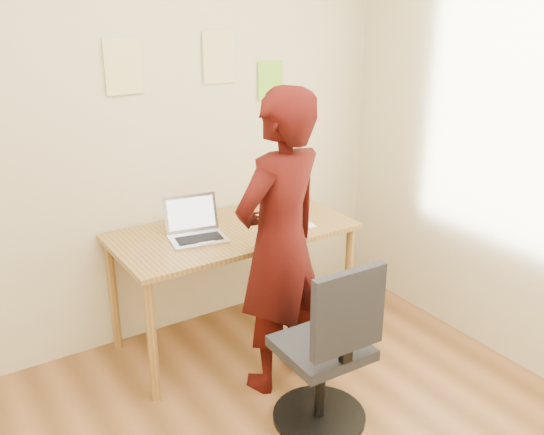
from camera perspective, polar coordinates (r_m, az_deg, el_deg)
room at (r=2.00m, az=2.85°, el=-0.10°), size 3.58×3.58×2.78m
desk at (r=3.59m, az=-3.72°, el=-2.39°), size 1.40×0.70×0.74m
laptop at (r=3.44m, az=-7.22°, el=-1.08°), size 0.35×0.32×0.22m
paper_sheet at (r=3.66m, az=1.69°, el=-0.38°), size 0.23×0.31×0.00m
phone at (r=3.48m, az=0.93°, el=-1.42°), size 0.07×0.13×0.01m
wall_note_left at (r=3.47m, az=-13.80°, el=13.63°), size 0.21×0.00×0.30m
wall_note_mid at (r=3.70m, az=-5.01°, el=14.80°), size 0.21×0.00×0.30m
wall_note_right at (r=3.90m, az=-0.15°, el=12.74°), size 0.18×0.00×0.24m
office_chair at (r=3.01m, az=5.33°, el=-13.11°), size 0.47×0.47×0.91m
person at (r=3.14m, az=0.75°, el=-2.52°), size 0.68×0.53×1.64m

